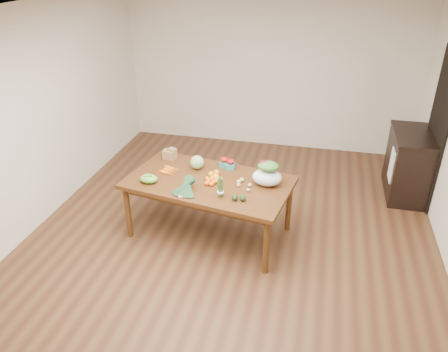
% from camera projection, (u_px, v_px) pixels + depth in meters
% --- Properties ---
extents(floor, '(6.00, 6.00, 0.00)m').
position_uv_depth(floor, '(231.00, 236.00, 5.49)').
color(floor, '#56351D').
rests_on(floor, ground).
extents(ceiling, '(5.00, 6.00, 0.02)m').
position_uv_depth(ceiling, '(234.00, 9.00, 4.23)').
color(ceiling, white).
rests_on(ceiling, room_walls).
extents(room_walls, '(5.02, 6.02, 2.70)m').
position_uv_depth(room_walls, '(232.00, 137.00, 4.86)').
color(room_walls, white).
rests_on(room_walls, floor).
extents(dining_table, '(2.09, 1.38, 0.75)m').
position_uv_depth(dining_table, '(209.00, 207.00, 5.40)').
color(dining_table, '#512F13').
rests_on(dining_table, floor).
extents(doorway_dark, '(0.02, 1.00, 2.10)m').
position_uv_depth(doorway_dark, '(437.00, 129.00, 5.87)').
color(doorway_dark, black).
rests_on(doorway_dark, floor).
extents(cabinet, '(0.52, 1.02, 0.94)m').
position_uv_depth(cabinet, '(408.00, 164.00, 6.25)').
color(cabinet, black).
rests_on(cabinet, floor).
extents(dish_towel, '(0.02, 0.28, 0.45)m').
position_uv_depth(dish_towel, '(391.00, 165.00, 6.04)').
color(dish_towel, white).
rests_on(dish_towel, cabinet).
extents(paper_bag, '(0.23, 0.20, 0.15)m').
position_uv_depth(paper_bag, '(169.00, 154.00, 5.72)').
color(paper_bag, '#966A43').
rests_on(paper_bag, dining_table).
extents(cabbage, '(0.17, 0.17, 0.17)m').
position_uv_depth(cabbage, '(197.00, 162.00, 5.47)').
color(cabbage, '#A5CB75').
rests_on(cabbage, dining_table).
extents(strawberry_basket_a, '(0.13, 0.13, 0.10)m').
position_uv_depth(strawberry_basket_a, '(224.00, 163.00, 5.54)').
color(strawberry_basket_a, '#B2190B').
rests_on(strawberry_basket_a, dining_table).
extents(strawberry_basket_b, '(0.13, 0.13, 0.10)m').
position_uv_depth(strawberry_basket_b, '(231.00, 165.00, 5.49)').
color(strawberry_basket_b, '#AC0B1A').
rests_on(strawberry_basket_b, dining_table).
extents(orange_a, '(0.07, 0.07, 0.07)m').
position_uv_depth(orange_a, '(211.00, 174.00, 5.29)').
color(orange_a, '#FAA30F').
rests_on(orange_a, dining_table).
extents(orange_b, '(0.08, 0.08, 0.08)m').
position_uv_depth(orange_b, '(216.00, 173.00, 5.32)').
color(orange_b, orange).
rests_on(orange_b, dining_table).
extents(orange_c, '(0.09, 0.09, 0.09)m').
position_uv_depth(orange_c, '(216.00, 177.00, 5.20)').
color(orange_c, '#FFAA0F').
rests_on(orange_c, dining_table).
extents(mandarin_cluster, '(0.21, 0.21, 0.09)m').
position_uv_depth(mandarin_cluster, '(212.00, 180.00, 5.15)').
color(mandarin_cluster, orange).
rests_on(mandarin_cluster, dining_table).
extents(carrots, '(0.25, 0.25, 0.03)m').
position_uv_depth(carrots, '(170.00, 171.00, 5.43)').
color(carrots, orange).
rests_on(carrots, dining_table).
extents(snap_pea_bag, '(0.22, 0.16, 0.10)m').
position_uv_depth(snap_pea_bag, '(149.00, 179.00, 5.16)').
color(snap_pea_bag, '#74B23C').
rests_on(snap_pea_bag, dining_table).
extents(kale_bunch, '(0.38, 0.45, 0.16)m').
position_uv_depth(kale_bunch, '(184.00, 188.00, 4.91)').
color(kale_bunch, '#16321E').
rests_on(kale_bunch, dining_table).
extents(asparagus_bundle, '(0.10, 0.13, 0.26)m').
position_uv_depth(asparagus_bundle, '(220.00, 187.00, 4.83)').
color(asparagus_bundle, '#527535').
rests_on(asparagus_bundle, dining_table).
extents(potato_a, '(0.05, 0.05, 0.05)m').
position_uv_depth(potato_a, '(239.00, 182.00, 5.15)').
color(potato_a, tan).
rests_on(potato_a, dining_table).
extents(potato_b, '(0.05, 0.04, 0.04)m').
position_uv_depth(potato_b, '(239.00, 185.00, 5.09)').
color(potato_b, tan).
rests_on(potato_b, dining_table).
extents(potato_c, '(0.05, 0.05, 0.04)m').
position_uv_depth(potato_c, '(250.00, 185.00, 5.08)').
color(potato_c, tan).
rests_on(potato_c, dining_table).
extents(potato_d, '(0.06, 0.05, 0.05)m').
position_uv_depth(potato_d, '(242.00, 180.00, 5.19)').
color(potato_d, '#CDB976').
rests_on(potato_d, dining_table).
extents(potato_e, '(0.05, 0.04, 0.04)m').
position_uv_depth(potato_e, '(248.00, 190.00, 4.98)').
color(potato_e, tan).
rests_on(potato_e, dining_table).
extents(avocado_a, '(0.09, 0.11, 0.07)m').
position_uv_depth(avocado_a, '(235.00, 197.00, 4.82)').
color(avocado_a, black).
rests_on(avocado_a, dining_table).
extents(avocado_b, '(0.09, 0.11, 0.07)m').
position_uv_depth(avocado_b, '(243.00, 198.00, 4.80)').
color(avocado_b, black).
rests_on(avocado_b, dining_table).
extents(salad_bag, '(0.39, 0.32, 0.27)m').
position_uv_depth(salad_bag, '(267.00, 175.00, 5.07)').
color(salad_bag, white).
rests_on(salad_bag, dining_table).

